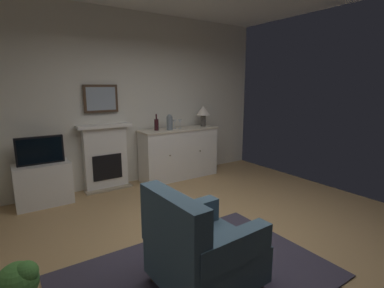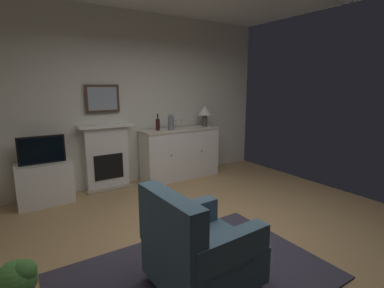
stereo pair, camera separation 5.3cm
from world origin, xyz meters
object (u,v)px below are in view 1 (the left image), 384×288
Objects in this scene: tv_cabinet at (43,184)px; tv_set at (40,150)px; wine_glass_center at (180,122)px; wine_bottle at (156,124)px; sideboard_cabinet at (179,153)px; armchair at (200,249)px; wine_glass_left at (175,122)px; framed_picture at (101,99)px; table_lamp at (203,112)px; vase_decorative at (170,122)px; potted_plant_fern at (19,284)px; fireplace_unit at (105,157)px.

tv_set reaches higher than tv_cabinet.
wine_glass_center reaches higher than tv_cabinet.
wine_bottle is 0.47× the size of tv_set.
sideboard_cabinet is 3.12m from armchair.
tv_set reaches higher than armchair.
wine_glass_left is 0.22× the size of tv_cabinet.
framed_picture reaches higher than tv_cabinet.
vase_decorative is (-0.78, -0.05, -0.14)m from table_lamp.
potted_plant_fern is at bearing -140.20° from wine_glass_left.
tv_cabinet is (-0.97, -0.16, -0.24)m from fireplace_unit.
wine_glass_left is 3.58m from potted_plant_fern.
potted_plant_fern is (-2.68, -2.23, -0.80)m from wine_glass_left.
wine_bottle is at bearing 177.64° from wine_glass_center.
vase_decorative is at bearing 65.18° from armchair.
sideboard_cabinet is 0.60m from wine_glass_left.
fireplace_unit is 1.02m from tv_cabinet.
tv_cabinet is at bearing -179.46° from wine_bottle.
wine_glass_left is 0.59× the size of vase_decorative.
table_lamp reaches higher than wine_glass_left.
vase_decorative is at bearing -1.78° from tv_cabinet.
table_lamp is at bearing 3.68° from vase_decorative.
wine_glass_center is at bearing -7.45° from wine_glass_left.
sideboard_cabinet is at bearing 12.79° from vase_decorative.
wine_glass_center is at bearing 19.41° from sideboard_cabinet.
framed_picture is 3.33× the size of wine_glass_left.
framed_picture is 3.33× the size of wine_glass_center.
wine_bottle is 1.03× the size of vase_decorative.
wine_glass_left reaches higher than tv_set.
vase_decorative is at bearing -167.21° from sideboard_cabinet.
potted_plant_fern is at bearing -139.60° from vase_decorative.
table_lamp is at bearing -5.35° from fireplace_unit.
wine_bottle is 3.31m from potted_plant_fern.
wine_glass_center is 0.59× the size of vase_decorative.
tv_cabinet is 0.82× the size of armchair.
table_lamp reaches higher than vase_decorative.
fireplace_unit is 2.56× the size of potted_plant_fern.
wine_bottle is at bearing 1.25° from tv_set.
fireplace_unit is 1.47× the size of tv_cabinet.
vase_decorative is 2.11m from tv_set.
tv_cabinet is at bearing 106.91° from armchair.
wine_glass_left is at bearing 63.32° from armchair.
potted_plant_fern is (-2.75, -2.20, -0.21)m from sideboard_cabinet.
vase_decorative reaches higher than tv_cabinet.
wine_glass_left is 0.11m from wine_glass_center.
framed_picture is at bearing 171.20° from wine_glass_left.
framed_picture is 0.60× the size of armchair.
potted_plant_fern is 0.47× the size of armchair.
fireplace_unit is at bearing 170.81° from wine_bottle.
wine_bottle is 1.76× the size of wine_glass_left.
table_lamp is at bearing 0.00° from sideboard_cabinet.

